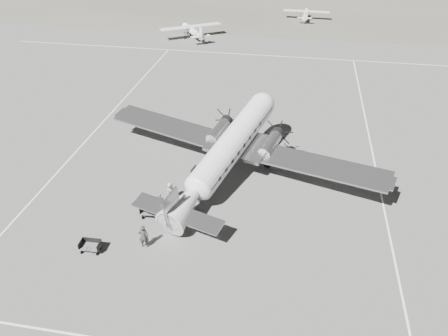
% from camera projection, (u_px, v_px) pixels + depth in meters
% --- Properties ---
extents(ground, '(260.00, 260.00, 0.00)m').
position_uv_depth(ground, '(240.00, 209.00, 36.93)').
color(ground, '#61615E').
rests_on(ground, ground).
extents(taxi_line_right, '(0.15, 80.00, 0.01)m').
position_uv_depth(taxi_line_right, '(387.00, 225.00, 35.15)').
color(taxi_line_right, white).
rests_on(taxi_line_right, ground).
extents(taxi_line_left, '(0.15, 60.00, 0.01)m').
position_uv_depth(taxi_line_left, '(91.00, 135.00, 47.86)').
color(taxi_line_left, white).
rests_on(taxi_line_left, ground).
extents(taxi_line_horizon, '(90.00, 0.15, 0.01)m').
position_uv_depth(taxi_line_horizon, '(277.00, 56.00, 69.96)').
color(taxi_line_horizon, white).
rests_on(taxi_line_horizon, ground).
extents(dc3_airliner, '(33.40, 27.76, 5.46)m').
position_uv_depth(dc3_airliner, '(228.00, 151.00, 39.57)').
color(dc3_airliner, '#A6A5A8').
rests_on(dc3_airliner, ground).
extents(light_plane_left, '(14.45, 13.89, 2.34)m').
position_uv_depth(light_plane_left, '(192.00, 32.00, 77.48)').
color(light_plane_left, white).
rests_on(light_plane_left, ground).
extents(light_plane_right, '(9.62, 7.94, 1.93)m').
position_uv_depth(light_plane_right, '(306.00, 15.00, 88.38)').
color(light_plane_right, white).
rests_on(light_plane_right, ground).
extents(baggage_cart_near, '(2.00, 1.45, 1.10)m').
position_uv_depth(baggage_cart_near, '(152.00, 211.00, 35.81)').
color(baggage_cart_near, '#585858').
rests_on(baggage_cart_near, ground).
extents(baggage_cart_far, '(1.61, 1.16, 0.89)m').
position_uv_depth(baggage_cart_far, '(90.00, 246.00, 32.43)').
color(baggage_cart_far, '#585858').
rests_on(baggage_cart_far, ground).
extents(ground_crew, '(0.82, 0.61, 2.04)m').
position_uv_depth(ground_crew, '(144.00, 236.00, 32.52)').
color(ground_crew, '#313131').
rests_on(ground_crew, ground).
extents(ramp_agent, '(0.80, 0.91, 1.56)m').
position_uv_depth(ramp_agent, '(160.00, 201.00, 36.55)').
color(ramp_agent, beige).
rests_on(ramp_agent, ground).
extents(passenger, '(0.80, 0.97, 1.72)m').
position_uv_depth(passenger, '(170.00, 191.00, 37.59)').
color(passenger, '#A8A8A6').
rests_on(passenger, ground).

